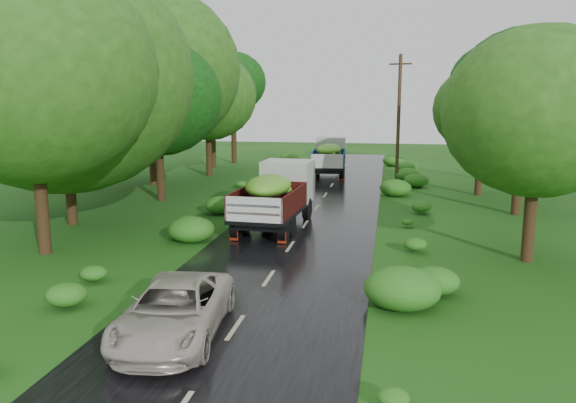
% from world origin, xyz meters
% --- Properties ---
extents(ground, '(120.00, 120.00, 0.00)m').
position_xyz_m(ground, '(0.00, 0.00, 0.00)').
color(ground, '#19410D').
rests_on(ground, ground).
extents(road, '(6.50, 80.00, 0.02)m').
position_xyz_m(road, '(0.00, 5.00, 0.01)').
color(road, black).
rests_on(road, ground).
extents(road_lines, '(0.12, 69.60, 0.00)m').
position_xyz_m(road_lines, '(0.00, 6.00, 0.02)').
color(road_lines, '#BFB78C').
rests_on(road_lines, road).
extents(truck_near, '(2.73, 6.75, 2.78)m').
position_xyz_m(truck_near, '(-1.19, 11.37, 1.57)').
color(truck_near, black).
rests_on(truck_near, ground).
extents(truck_far, '(2.67, 6.64, 2.74)m').
position_xyz_m(truck_far, '(-0.70, 28.88, 1.55)').
color(truck_far, black).
rests_on(truck_far, ground).
extents(car, '(2.68, 5.01, 1.34)m').
position_xyz_m(car, '(-1.29, -0.77, 0.69)').
color(car, beige).
rests_on(car, road).
extents(utility_pole, '(1.49, 0.45, 8.61)m').
position_xyz_m(utility_pole, '(4.25, 26.17, 4.43)').
color(utility_pole, '#382616').
rests_on(utility_pole, ground).
extents(trees_left, '(7.48, 33.86, 9.73)m').
position_xyz_m(trees_left, '(-10.29, 19.21, 6.60)').
color(trees_left, black).
rests_on(trees_left, ground).
extents(trees_right, '(5.45, 24.28, 8.32)m').
position_xyz_m(trees_right, '(9.56, 18.01, 5.75)').
color(trees_right, black).
rests_on(trees_right, ground).
extents(shrubs, '(11.90, 44.00, 0.70)m').
position_xyz_m(shrubs, '(0.00, 14.00, 0.35)').
color(shrubs, '#2C6A19').
rests_on(shrubs, ground).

